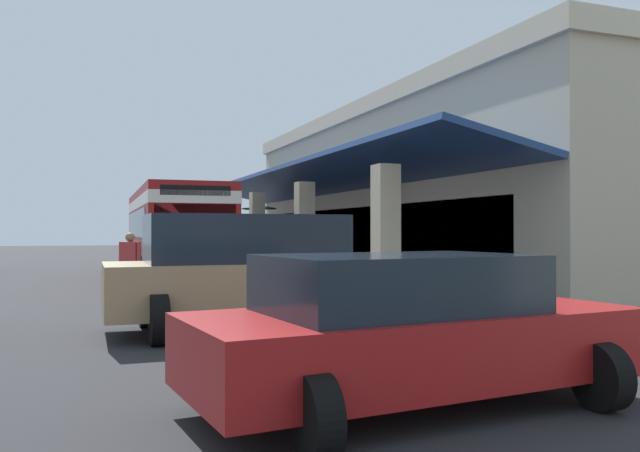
{
  "coord_description": "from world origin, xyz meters",
  "views": [
    {
      "loc": [
        21.28,
        -3.74,
        1.69
      ],
      "look_at": [
        1.38,
        3.74,
        1.86
      ],
      "focal_mm": 36.23,
      "sensor_mm": 36.0,
      "label": 1
    }
  ],
  "objects_px": {
    "parked_sedan_red": "(410,329)",
    "pedestrian": "(130,263)",
    "parked_suv_tan": "(249,271)",
    "potted_palm": "(261,253)",
    "transit_bus": "(173,227)"
  },
  "relations": [
    {
      "from": "transit_bus",
      "to": "potted_palm",
      "type": "distance_m",
      "value": 6.85
    },
    {
      "from": "transit_bus",
      "to": "potted_palm",
      "type": "height_order",
      "value": "transit_bus"
    },
    {
      "from": "potted_palm",
      "to": "pedestrian",
      "type": "bearing_deg",
      "value": -28.24
    },
    {
      "from": "parked_suv_tan",
      "to": "pedestrian",
      "type": "bearing_deg",
      "value": -163.28
    },
    {
      "from": "parked_suv_tan",
      "to": "parked_sedan_red",
      "type": "distance_m",
      "value": 5.24
    },
    {
      "from": "transit_bus",
      "to": "parked_suv_tan",
      "type": "bearing_deg",
      "value": -2.06
    },
    {
      "from": "parked_suv_tan",
      "to": "potted_palm",
      "type": "relative_size",
      "value": 1.7
    },
    {
      "from": "transit_bus",
      "to": "potted_palm",
      "type": "xyz_separation_m",
      "value": [
        -4.93,
        4.61,
        -1.17
      ]
    },
    {
      "from": "transit_bus",
      "to": "parked_suv_tan",
      "type": "relative_size",
      "value": 2.34
    },
    {
      "from": "parked_sedan_red",
      "to": "pedestrian",
      "type": "xyz_separation_m",
      "value": [
        -10.46,
        -1.83,
        0.18
      ]
    },
    {
      "from": "transit_bus",
      "to": "parked_sedan_red",
      "type": "xyz_separation_m",
      "value": [
        17.88,
        -0.2,
        -1.1
      ]
    },
    {
      "from": "transit_bus",
      "to": "pedestrian",
      "type": "distance_m",
      "value": 7.75
    },
    {
      "from": "pedestrian",
      "to": "potted_palm",
      "type": "distance_m",
      "value": 14.03
    },
    {
      "from": "transit_bus",
      "to": "pedestrian",
      "type": "xyz_separation_m",
      "value": [
        7.42,
        -2.03,
        -0.92
      ]
    },
    {
      "from": "parked_suv_tan",
      "to": "transit_bus",
      "type": "bearing_deg",
      "value": 177.94
    }
  ]
}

